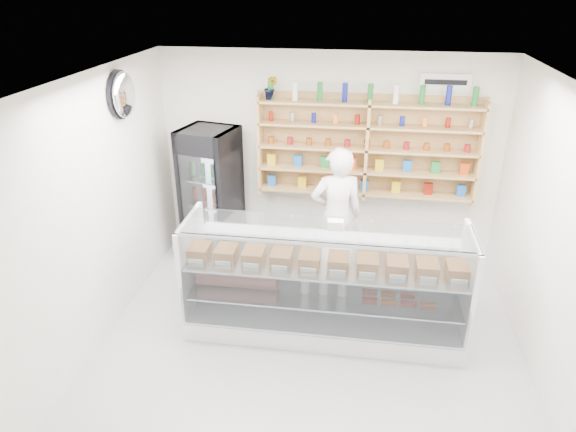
# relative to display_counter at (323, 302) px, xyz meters

# --- Properties ---
(room) EXTENTS (5.00, 5.00, 5.00)m
(room) POSITION_rel_display_counter_xyz_m (-0.12, -0.63, 1.04)
(room) COLOR #A09FA4
(room) RESTS_ON ground
(display_counter) EXTENTS (2.99, 0.89, 1.30)m
(display_counter) POSITION_rel_display_counter_xyz_m (0.00, 0.00, 0.00)
(display_counter) COLOR white
(display_counter) RESTS_ON floor
(shop_worker) EXTENTS (0.74, 0.57, 1.79)m
(shop_worker) POSITION_rel_display_counter_xyz_m (0.05, 1.10, 0.54)
(shop_worker) COLOR white
(shop_worker) RESTS_ON floor
(drinks_cooler) EXTENTS (0.80, 0.79, 1.86)m
(drinks_cooler) POSITION_rel_display_counter_xyz_m (-1.65, 1.43, 0.58)
(drinks_cooler) COLOR black
(drinks_cooler) RESTS_ON floor
(wall_shelving) EXTENTS (2.84, 0.28, 1.33)m
(wall_shelving) POSITION_rel_display_counter_xyz_m (0.38, 1.71, 1.24)
(wall_shelving) COLOR tan
(wall_shelving) RESTS_ON back_wall
(potted_plant) EXTENTS (0.17, 0.14, 0.30)m
(potted_plant) POSITION_rel_display_counter_xyz_m (-0.87, 1.71, 1.99)
(potted_plant) COLOR #1E6626
(potted_plant) RESTS_ON wall_shelving
(security_mirror) EXTENTS (0.15, 0.50, 0.50)m
(security_mirror) POSITION_rel_display_counter_xyz_m (-2.29, 0.57, 2.09)
(security_mirror) COLOR silver
(security_mirror) RESTS_ON left_wall
(wall_sign) EXTENTS (0.62, 0.03, 0.20)m
(wall_sign) POSITION_rel_display_counter_xyz_m (1.28, 1.84, 2.09)
(wall_sign) COLOR white
(wall_sign) RESTS_ON back_wall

